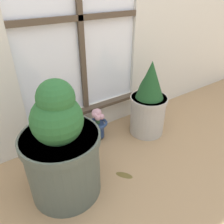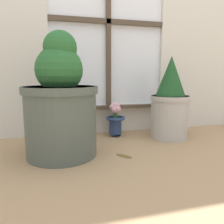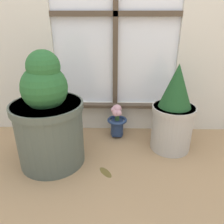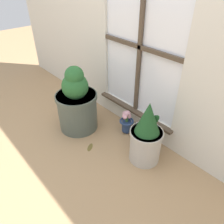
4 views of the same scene
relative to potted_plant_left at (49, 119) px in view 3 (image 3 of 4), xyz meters
The scene contains 5 objects.
ground_plane 0.50m from the potted_plant_left, 18.72° to the right, with size 10.00×10.00×0.00m, color tan.
potted_plant_left is the anchor object (origin of this frame).
potted_plant_right 0.79m from the potted_plant_left, 12.33° to the left, with size 0.28×0.28×0.59m.
flower_vase 0.53m from the potted_plant_left, 37.77° to the left, with size 0.15×0.15×0.26m.
fallen_leaf 0.46m from the potted_plant_left, 18.30° to the right, with size 0.10×0.11×0.01m.
Camera 3 is at (0.02, -1.01, 0.85)m, focal length 35.00 mm.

